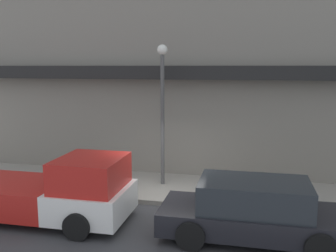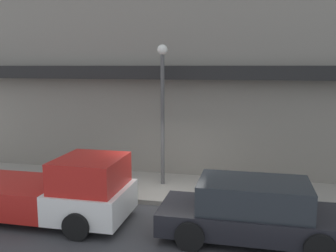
# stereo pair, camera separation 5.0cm
# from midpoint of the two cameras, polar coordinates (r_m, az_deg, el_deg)

# --- Properties ---
(ground_plane) EXTENTS (80.00, 80.00, 0.00)m
(ground_plane) POSITION_cam_midpoint_polar(r_m,az_deg,el_deg) (11.98, -1.06, -12.12)
(ground_plane) COLOR #38383A
(sidewalk) EXTENTS (36.00, 3.11, 0.15)m
(sidewalk) POSITION_cam_midpoint_polar(r_m,az_deg,el_deg) (13.38, 0.52, -9.47)
(sidewalk) COLOR gray
(sidewalk) RESTS_ON ground
(building) EXTENTS (19.80, 3.80, 11.52)m
(building) POSITION_cam_midpoint_polar(r_m,az_deg,el_deg) (15.71, 2.97, 13.00)
(building) COLOR gray
(building) RESTS_ON ground
(pickup_truck) EXTENTS (5.07, 2.30, 1.88)m
(pickup_truck) POSITION_cam_midpoint_polar(r_m,az_deg,el_deg) (11.22, -17.20, -9.59)
(pickup_truck) COLOR white
(pickup_truck) RESTS_ON ground
(parked_car) EXTENTS (4.69, 2.09, 1.52)m
(parked_car) POSITION_cam_midpoint_polar(r_m,az_deg,el_deg) (9.87, 12.76, -12.49)
(parked_car) COLOR black
(parked_car) RESTS_ON ground
(fire_hydrant) EXTENTS (0.19, 0.19, 0.70)m
(fire_hydrant) POSITION_cam_midpoint_polar(r_m,az_deg,el_deg) (12.38, 15.84, -9.31)
(fire_hydrant) COLOR yellow
(fire_hydrant) RESTS_ON sidewalk
(street_lamp) EXTENTS (0.36, 0.36, 4.92)m
(street_lamp) POSITION_cam_midpoint_polar(r_m,az_deg,el_deg) (13.03, -0.97, 4.43)
(street_lamp) COLOR #4C4C4C
(street_lamp) RESTS_ON sidewalk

